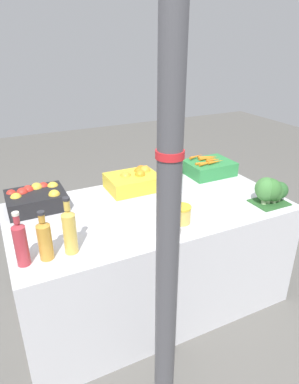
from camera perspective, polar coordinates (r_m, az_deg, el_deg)
The scene contains 11 objects.
ground_plane at distance 2.61m, azimuth -0.00°, elevation -17.09°, with size 10.00×10.00×0.00m, color #605E59.
market_table at distance 2.38m, azimuth -0.00°, elevation -10.39°, with size 1.75×0.91×0.75m, color silver.
support_pole at distance 1.28m, azimuth 3.30°, elevation 1.85°, with size 0.11×0.11×2.49m.
apple_crate at distance 2.26m, azimuth -18.44°, elevation -0.94°, with size 0.35×0.27×0.14m.
orange_crate at distance 2.42m, azimuth -2.65°, elevation 1.94°, with size 0.35×0.27×0.14m.
carrot_crate at distance 2.71m, azimuth 9.88°, elevation 4.08°, with size 0.35×0.27×0.14m.
broccoli_pile at distance 2.31m, azimuth 19.41°, elevation 0.28°, with size 0.23×0.18×0.18m.
juice_bottle_ruby at distance 1.71m, azimuth -20.67°, elevation -7.93°, with size 0.06×0.06×0.28m.
juice_bottle_amber at distance 1.72m, azimuth -17.06°, elevation -7.52°, with size 0.07×0.07×0.26m.
juice_bottle_golden at distance 1.73m, azimuth -13.18°, elevation -6.17°, with size 0.07×0.07×0.30m.
pickle_jar at distance 1.99m, azimuth 5.36°, elevation -3.71°, with size 0.11×0.11×0.10m.
Camera 1 is at (-0.86, -1.75, 1.74)m, focal length 32.00 mm.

